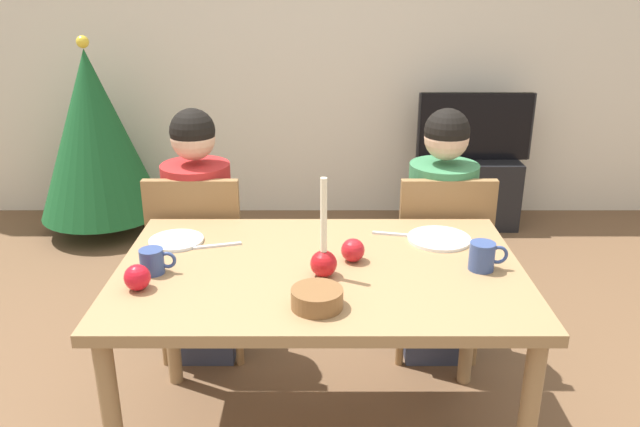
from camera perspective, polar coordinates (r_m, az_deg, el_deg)
The scene contains 19 objects.
back_wall at distance 4.60m, azimuth -0.02°, elevation 15.86°, with size 6.40×0.10×2.60m, color beige.
dining_table at distance 2.24m, azimuth 0.00°, elevation -6.70°, with size 1.40×0.90×0.75m.
chair_left at distance 2.90m, azimuth -10.74°, elevation -3.75°, with size 0.40×0.40×0.90m.
chair_right at distance 2.90m, azimuth 10.69°, elevation -3.74°, with size 0.40×0.40×0.90m.
person_left_child at distance 2.91m, azimuth -10.71°, elevation -2.45°, with size 0.30×0.30×1.17m.
person_right_child at distance 2.91m, azimuth 10.65°, elevation -2.44°, with size 0.30×0.30×1.17m.
tv_stand at distance 4.65m, azimuth 13.26°, elevation 1.97°, with size 0.64×0.40×0.48m, color black.
tv at distance 4.53m, azimuth 13.75°, elevation 7.61°, with size 0.79×0.05×0.46m.
christmas_tree at distance 4.50m, azimuth -19.64°, elevation 6.73°, with size 0.82×0.82×1.33m.
candle_centerpiece at distance 2.10m, azimuth 0.33°, elevation -3.92°, with size 0.09×0.09×0.34m.
plate_left at distance 2.45m, azimuth -12.81°, elevation -2.38°, with size 0.20×0.20×0.01m, color silver.
plate_right at distance 2.45m, azimuth 10.66°, elevation -2.24°, with size 0.24×0.24×0.01m, color white.
mug_left at distance 2.21m, azimuth -14.79°, elevation -4.17°, with size 0.12×0.08×0.09m.
mug_right at distance 2.23m, azimuth 14.45°, elevation -3.73°, with size 0.13×0.09×0.10m.
fork_left at distance 2.38m, azimuth -9.24°, elevation -2.86°, with size 0.18×0.01×0.01m, color silver.
fork_right at distance 2.47m, azimuth 6.81°, elevation -1.86°, with size 0.18×0.01×0.01m, color silver.
bowl_walnuts at distance 1.93m, azimuth -0.26°, elevation -7.63°, with size 0.16×0.16×0.06m, color brown.
apple_near_candle at distance 2.23m, azimuth 2.98°, elevation -3.31°, with size 0.08×0.08×0.08m, color red.
apple_by_left_plate at distance 2.11m, azimuth -16.11°, elevation -5.55°, with size 0.08×0.08×0.08m, color red.
Camera 1 is at (-0.00, -1.98, 1.70)m, focal length 35.58 mm.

